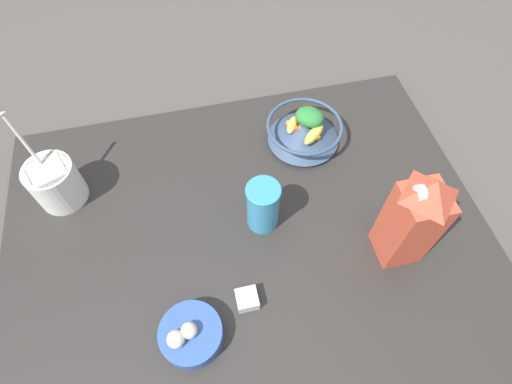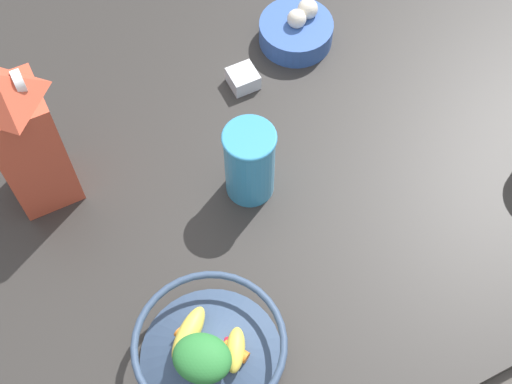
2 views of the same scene
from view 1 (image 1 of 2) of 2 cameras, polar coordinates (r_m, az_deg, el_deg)
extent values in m
plane|color=#4C4742|center=(0.94, 0.67, -13.85)|extent=(6.00, 6.00, 0.00)
cube|color=#2D2B28|center=(0.92, 0.68, -13.55)|extent=(1.15, 1.15, 0.03)
cylinder|color=#384C6B|center=(1.12, 6.68, 7.45)|extent=(0.11, 0.11, 0.01)
cone|color=#384C6B|center=(1.10, 6.84, 8.49)|extent=(0.19, 0.19, 0.05)
torus|color=#384C6B|center=(1.08, 6.98, 9.40)|extent=(0.20, 0.20, 0.01)
ellipsoid|color=#EFD64C|center=(1.09, 5.21, 9.53)|extent=(0.07, 0.05, 0.03)
ellipsoid|color=#EFD64C|center=(1.07, 8.28, 8.14)|extent=(0.07, 0.08, 0.03)
cylinder|color=orange|center=(1.08, 8.38, 8.12)|extent=(0.04, 0.03, 0.01)
cylinder|color=orange|center=(1.10, 6.78, 9.38)|extent=(0.04, 0.04, 0.02)
cylinder|color=orange|center=(1.10, 5.18, 9.39)|extent=(0.04, 0.03, 0.02)
sphere|color=red|center=(1.09, 6.95, 8.89)|extent=(0.02, 0.02, 0.02)
sphere|color=red|center=(1.08, 8.65, 7.74)|extent=(0.01, 0.01, 0.01)
sphere|color=red|center=(1.10, 9.11, 9.02)|extent=(0.01, 0.01, 0.01)
sphere|color=red|center=(1.10, 5.64, 9.48)|extent=(0.02, 0.02, 0.02)
sphere|color=red|center=(1.11, 6.00, 9.96)|extent=(0.02, 0.02, 0.02)
sphere|color=red|center=(1.09, 5.62, 8.75)|extent=(0.01, 0.01, 0.01)
ellipsoid|color=#2D7F38|center=(1.09, 7.65, 10.59)|extent=(0.10, 0.10, 0.04)
cube|color=#CC4C33|center=(0.90, 20.99, -4.45)|extent=(0.09, 0.09, 0.23)
pyramid|color=#CC4C33|center=(0.79, 23.99, 0.34)|extent=(0.09, 0.09, 0.05)
cylinder|color=white|center=(0.78, 22.40, -0.10)|extent=(0.03, 0.01, 0.03)
cylinder|color=white|center=(1.08, -26.64, 1.11)|extent=(0.12, 0.12, 0.12)
cylinder|color=white|center=(1.04, -27.63, 2.56)|extent=(0.11, 0.11, 0.02)
cylinder|color=silver|center=(1.03, -29.55, 5.21)|extent=(0.07, 0.05, 0.18)
ellipsoid|color=silver|center=(1.00, -32.57, 9.40)|extent=(0.02, 0.02, 0.01)
cylinder|color=#3893C6|center=(0.91, 1.00, -2.01)|extent=(0.07, 0.07, 0.14)
torus|color=#3893C6|center=(0.86, 1.06, 0.27)|extent=(0.08, 0.08, 0.01)
cube|color=silver|center=(0.88, -1.28, -15.06)|extent=(0.05, 0.05, 0.03)
cube|color=brown|center=(0.89, -1.28, -15.15)|extent=(0.04, 0.04, 0.02)
cylinder|color=#3356A3|center=(0.87, -9.23, -19.45)|extent=(0.13, 0.13, 0.04)
sphere|color=silver|center=(0.83, -9.55, -18.92)|extent=(0.03, 0.03, 0.03)
sphere|color=silver|center=(0.83, -11.40, -19.92)|extent=(0.04, 0.04, 0.04)
camera|label=2|loc=(1.03, 16.63, 62.24)|focal=50.00mm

